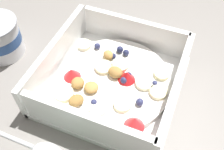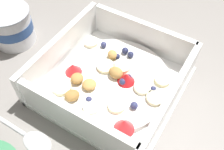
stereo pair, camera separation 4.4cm
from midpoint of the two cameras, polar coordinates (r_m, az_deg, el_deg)
name	(u,v)px [view 1 (the left image)]	position (r m, az deg, el deg)	size (l,w,h in m)	color
ground_plane	(114,87)	(0.46, -2.38, -2.79)	(2.40, 2.40, 0.00)	gray
fruit_bowl	(112,79)	(0.44, -2.84, -1.12)	(0.22, 0.22, 0.07)	white
spoon	(31,145)	(0.42, -19.98, -14.33)	(0.03, 0.17, 0.01)	silver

